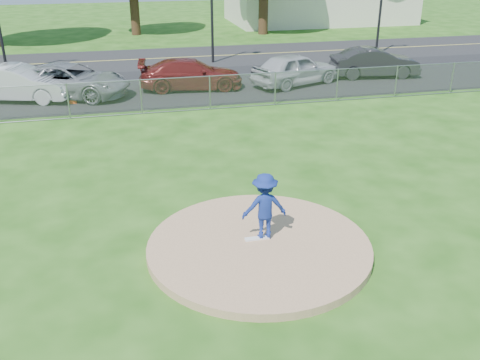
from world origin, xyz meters
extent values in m
plane|color=#1F4F11|center=(0.00, 10.00, 0.00)|extent=(120.00, 120.00, 0.00)
cylinder|color=tan|center=(0.00, 0.00, 0.10)|extent=(5.40, 5.40, 0.20)
cube|color=white|center=(0.00, 0.20, 0.22)|extent=(0.60, 0.15, 0.04)
cube|color=gray|center=(0.00, 12.00, 0.75)|extent=(40.00, 0.06, 1.50)
cube|color=black|center=(0.00, 16.50, 0.01)|extent=(50.00, 8.00, 0.01)
cube|color=black|center=(0.00, 24.00, 0.00)|extent=(60.00, 7.00, 0.01)
cylinder|color=#372014|center=(-1.00, 34.00, 1.92)|extent=(0.72, 0.72, 3.85)
cylinder|color=#362113|center=(9.00, 32.00, 2.27)|extent=(0.76, 0.76, 4.55)
cylinder|color=#3B2915|center=(20.00, 35.00, 2.10)|extent=(0.74, 0.74, 4.20)
cylinder|color=black|center=(3.00, 22.00, 2.80)|extent=(0.16, 0.16, 5.60)
cylinder|color=black|center=(14.00, 22.00, 2.80)|extent=(0.16, 0.16, 5.60)
imported|color=navy|center=(0.19, 0.26, 1.04)|extent=(1.11, 0.67, 1.68)
cone|color=#FF500D|center=(-5.03, 14.49, 0.41)|extent=(0.41, 0.41, 0.79)
imported|color=silver|center=(-7.41, 15.48, 0.83)|extent=(5.26, 3.12, 1.64)
imported|color=gray|center=(-5.09, 15.62, 0.79)|extent=(6.19, 4.68, 1.56)
imported|color=maroon|center=(0.72, 15.80, 0.76)|extent=(5.35, 2.59, 1.50)
imported|color=#B3B4B7|center=(6.11, 15.41, 0.83)|extent=(5.21, 3.62, 1.65)
imported|color=black|center=(10.94, 16.13, 0.79)|extent=(4.91, 2.23, 1.56)
camera|label=1|loc=(-3.01, -10.73, 6.85)|focal=40.00mm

